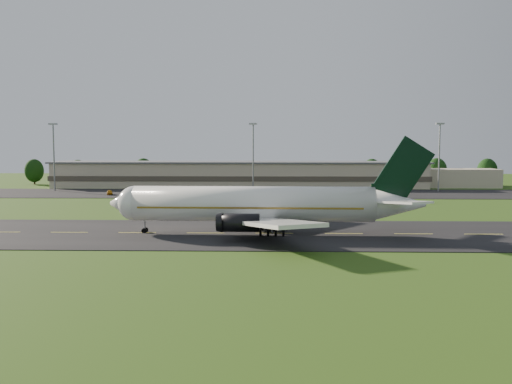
{
  "coord_description": "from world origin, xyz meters",
  "views": [
    {
      "loc": [
        10.53,
        -89.8,
        14.42
      ],
      "look_at": [
        7.84,
        8.0,
        6.0
      ],
      "focal_mm": 40.0,
      "sensor_mm": 36.0,
      "label": 1
    }
  ],
  "objects_px": {
    "service_vehicle_b": "(154,191)",
    "service_vehicle_d": "(367,191)",
    "airliner": "(259,205)",
    "light_mast_east": "(439,149)",
    "service_vehicle_c": "(326,191)",
    "service_vehicle_a": "(110,192)",
    "light_mast_west": "(54,149)",
    "terminal": "(259,175)",
    "light_mast_centre": "(253,149)"
  },
  "relations": [
    {
      "from": "service_vehicle_b",
      "to": "service_vehicle_d",
      "type": "height_order",
      "value": "service_vehicle_d"
    },
    {
      "from": "airliner",
      "to": "light_mast_east",
      "type": "bearing_deg",
      "value": 58.47
    },
    {
      "from": "airliner",
      "to": "light_mast_east",
      "type": "distance_m",
      "value": 95.5
    },
    {
      "from": "light_mast_east",
      "to": "service_vehicle_c",
      "type": "xyz_separation_m",
      "value": [
        -33.96,
        -6.95,
        -11.98
      ]
    },
    {
      "from": "light_mast_east",
      "to": "service_vehicle_d",
      "type": "relative_size",
      "value": 4.31
    },
    {
      "from": "service_vehicle_b",
      "to": "service_vehicle_d",
      "type": "xyz_separation_m",
      "value": [
        61.09,
        0.94,
        0.04
      ]
    },
    {
      "from": "service_vehicle_c",
      "to": "light_mast_east",
      "type": "bearing_deg",
      "value": 49.25
    },
    {
      "from": "light_mast_east",
      "to": "service_vehicle_a",
      "type": "distance_m",
      "value": 96.18
    },
    {
      "from": "airliner",
      "to": "service_vehicle_b",
      "type": "relative_size",
      "value": 13.18
    },
    {
      "from": "service_vehicle_d",
      "to": "service_vehicle_c",
      "type": "bearing_deg",
      "value": 95.17
    },
    {
      "from": "light_mast_west",
      "to": "light_mast_east",
      "type": "xyz_separation_m",
      "value": [
        115.0,
        0.0,
        0.0
      ]
    },
    {
      "from": "light_mast_west",
      "to": "service_vehicle_d",
      "type": "distance_m",
      "value": 93.9
    },
    {
      "from": "light_mast_west",
      "to": "airliner",
      "type": "bearing_deg",
      "value": -51.56
    },
    {
      "from": "terminal",
      "to": "service_vehicle_a",
      "type": "xyz_separation_m",
      "value": [
        -40.91,
        -29.42,
        -3.25
      ]
    },
    {
      "from": "light_mast_centre",
      "to": "service_vehicle_d",
      "type": "distance_m",
      "value": 35.7
    },
    {
      "from": "light_mast_centre",
      "to": "service_vehicle_c",
      "type": "xyz_separation_m",
      "value": [
        21.04,
        -6.95,
        -11.98
      ]
    },
    {
      "from": "terminal",
      "to": "light_mast_east",
      "type": "distance_m",
      "value": 56.67
    },
    {
      "from": "service_vehicle_c",
      "to": "airliner",
      "type": "bearing_deg",
      "value": -65.8
    },
    {
      "from": "service_vehicle_a",
      "to": "light_mast_centre",
      "type": "bearing_deg",
      "value": 1.42
    },
    {
      "from": "terminal",
      "to": "service_vehicle_b",
      "type": "relative_size",
      "value": 37.29
    },
    {
      "from": "service_vehicle_d",
      "to": "light_mast_west",
      "type": "bearing_deg",
      "value": 92.07
    },
    {
      "from": "light_mast_centre",
      "to": "service_vehicle_b",
      "type": "bearing_deg",
      "value": -163.86
    },
    {
      "from": "light_mast_west",
      "to": "light_mast_centre",
      "type": "relative_size",
      "value": 1.0
    },
    {
      "from": "service_vehicle_b",
      "to": "service_vehicle_c",
      "type": "height_order",
      "value": "service_vehicle_c"
    },
    {
      "from": "light_mast_centre",
      "to": "service_vehicle_a",
      "type": "xyz_separation_m",
      "value": [
        -39.5,
        -13.24,
        -11.99
      ]
    },
    {
      "from": "service_vehicle_c",
      "to": "service_vehicle_d",
      "type": "relative_size",
      "value": 1.01
    },
    {
      "from": "airliner",
      "to": "light_mast_east",
      "type": "height_order",
      "value": "light_mast_east"
    },
    {
      "from": "light_mast_centre",
      "to": "light_mast_east",
      "type": "distance_m",
      "value": 55.0
    },
    {
      "from": "light_mast_east",
      "to": "light_mast_centre",
      "type": "bearing_deg",
      "value": 180.0
    },
    {
      "from": "light_mast_east",
      "to": "service_vehicle_b",
      "type": "distance_m",
      "value": 84.49
    },
    {
      "from": "light_mast_west",
      "to": "light_mast_east",
      "type": "distance_m",
      "value": 115.0
    },
    {
      "from": "light_mast_centre",
      "to": "service_vehicle_c",
      "type": "distance_m",
      "value": 25.18
    },
    {
      "from": "light_mast_west",
      "to": "service_vehicle_c",
      "type": "bearing_deg",
      "value": -4.9
    },
    {
      "from": "light_mast_west",
      "to": "service_vehicle_b",
      "type": "bearing_deg",
      "value": -14.42
    },
    {
      "from": "light_mast_east",
      "to": "service_vehicle_b",
      "type": "height_order",
      "value": "light_mast_east"
    },
    {
      "from": "service_vehicle_b",
      "to": "service_vehicle_d",
      "type": "bearing_deg",
      "value": -69.79
    },
    {
      "from": "airliner",
      "to": "terminal",
      "type": "relative_size",
      "value": 0.35
    },
    {
      "from": "service_vehicle_d",
      "to": "light_mast_centre",
      "type": "bearing_deg",
      "value": 84.11
    },
    {
      "from": "light_mast_centre",
      "to": "service_vehicle_b",
      "type": "xyz_separation_m",
      "value": [
        -28.23,
        -8.17,
        -12.0
      ]
    },
    {
      "from": "light_mast_centre",
      "to": "service_vehicle_b",
      "type": "distance_m",
      "value": 31.74
    },
    {
      "from": "service_vehicle_c",
      "to": "service_vehicle_d",
      "type": "height_order",
      "value": "service_vehicle_d"
    },
    {
      "from": "light_mast_west",
      "to": "service_vehicle_c",
      "type": "relative_size",
      "value": 4.28
    },
    {
      "from": "light_mast_east",
      "to": "service_vehicle_a",
      "type": "height_order",
      "value": "light_mast_east"
    },
    {
      "from": "airliner",
      "to": "light_mast_east",
      "type": "xyz_separation_m",
      "value": [
        51.49,
        80.02,
        8.08
      ]
    },
    {
      "from": "service_vehicle_a",
      "to": "service_vehicle_c",
      "type": "relative_size",
      "value": 0.8
    },
    {
      "from": "service_vehicle_b",
      "to": "service_vehicle_d",
      "type": "distance_m",
      "value": 61.09
    },
    {
      "from": "terminal",
      "to": "service_vehicle_d",
      "type": "distance_m",
      "value": 39.34
    },
    {
      "from": "airliner",
      "to": "light_mast_west",
      "type": "height_order",
      "value": "light_mast_west"
    },
    {
      "from": "light_mast_centre",
      "to": "light_mast_west",
      "type": "bearing_deg",
      "value": 180.0
    },
    {
      "from": "light_mast_west",
      "to": "service_vehicle_d",
      "type": "xyz_separation_m",
      "value": [
        92.86,
        -7.23,
        -11.95
      ]
    }
  ]
}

